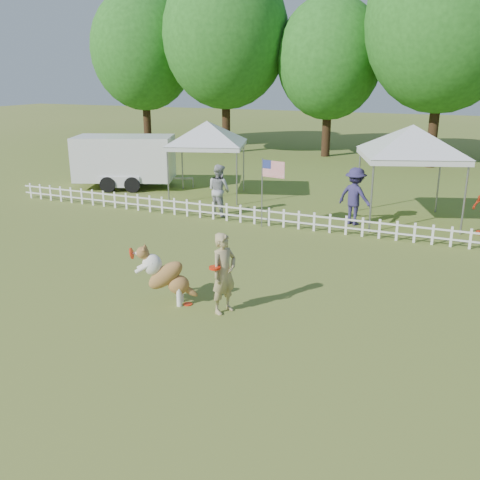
% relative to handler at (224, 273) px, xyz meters
% --- Properties ---
extents(ground, '(120.00, 120.00, 0.00)m').
position_rel_handler_xyz_m(ground, '(-0.69, -0.54, -0.85)').
color(ground, '#4C6620').
rests_on(ground, ground).
extents(picket_fence, '(22.00, 0.08, 0.60)m').
position_rel_handler_xyz_m(picket_fence, '(-0.69, 6.46, -0.55)').
color(picket_fence, silver).
rests_on(picket_fence, ground).
extents(handler, '(0.60, 0.72, 1.69)m').
position_rel_handler_xyz_m(handler, '(0.00, 0.00, 0.00)').
color(handler, tan).
rests_on(handler, ground).
extents(dog, '(1.32, 0.85, 1.29)m').
position_rel_handler_xyz_m(dog, '(-1.29, -0.12, -0.20)').
color(dog, brown).
rests_on(dog, ground).
extents(frisbee_on_turf, '(0.25, 0.25, 0.02)m').
position_rel_handler_xyz_m(frisbee_on_turf, '(-0.86, 0.01, -0.84)').
color(frisbee_on_turf, red).
rests_on(frisbee_on_turf, ground).
extents(canopy_tent_left, '(3.53, 3.53, 2.90)m').
position_rel_handler_xyz_m(canopy_tent_left, '(-5.17, 9.50, 0.61)').
color(canopy_tent_left, silver).
rests_on(canopy_tent_left, ground).
extents(canopy_tent_right, '(3.83, 3.83, 3.10)m').
position_rel_handler_xyz_m(canopy_tent_right, '(2.51, 8.75, 0.70)').
color(canopy_tent_right, silver).
rests_on(canopy_tent_right, ground).
extents(cargo_trailer, '(5.54, 3.96, 2.23)m').
position_rel_handler_xyz_m(cargo_trailer, '(-9.23, 9.72, 0.27)').
color(cargo_trailer, white).
rests_on(cargo_trailer, ground).
extents(flag_pole, '(0.85, 0.25, 2.21)m').
position_rel_handler_xyz_m(flag_pole, '(-1.61, 6.26, 0.26)').
color(flag_pole, gray).
rests_on(flag_pole, ground).
extents(spectator_a, '(1.04, 0.93, 1.76)m').
position_rel_handler_xyz_m(spectator_a, '(-3.52, 7.09, 0.04)').
color(spectator_a, '#A7A9AD').
rests_on(spectator_a, ground).
extents(spectator_b, '(1.37, 1.08, 1.86)m').
position_rel_handler_xyz_m(spectator_b, '(1.02, 7.75, 0.08)').
color(spectator_b, '#2D2754').
rests_on(spectator_b, ground).
extents(tree_far_left, '(6.60, 6.60, 11.00)m').
position_rel_handler_xyz_m(tree_far_left, '(-15.69, 21.46, 4.65)').
color(tree_far_left, '#215919').
rests_on(tree_far_left, ground).
extents(tree_left, '(7.40, 7.40, 12.00)m').
position_rel_handler_xyz_m(tree_left, '(-9.69, 20.96, 5.15)').
color(tree_left, '#215919').
rests_on(tree_left, ground).
extents(tree_center_left, '(6.00, 6.00, 9.80)m').
position_rel_handler_xyz_m(tree_center_left, '(-3.69, 21.96, 4.05)').
color(tree_center_left, '#215919').
rests_on(tree_center_left, ground).
extents(tree_center_right, '(7.60, 7.60, 12.60)m').
position_rel_handler_xyz_m(tree_center_right, '(2.31, 20.46, 5.45)').
color(tree_center_right, '#215919').
rests_on(tree_center_right, ground).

